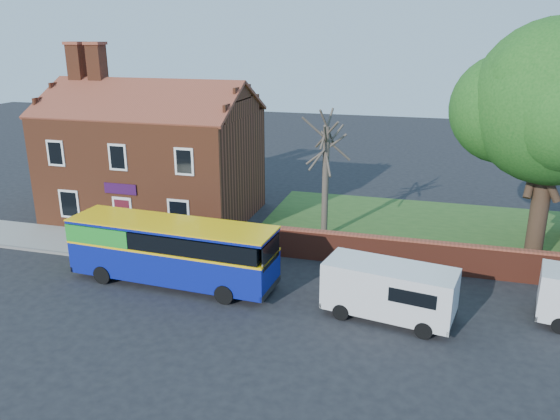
% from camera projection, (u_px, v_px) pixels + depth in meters
% --- Properties ---
extents(ground, '(120.00, 120.00, 0.00)m').
position_uv_depth(ground, '(179.00, 312.00, 22.84)').
color(ground, black).
rests_on(ground, ground).
extents(pavement, '(18.00, 3.50, 0.12)m').
position_uv_depth(pavement, '(108.00, 245.00, 29.89)').
color(pavement, gray).
rests_on(pavement, ground).
extents(kerb, '(18.00, 0.15, 0.14)m').
position_uv_depth(kerb, '(89.00, 257.00, 28.29)').
color(kerb, slate).
rests_on(kerb, ground).
extents(grass_strip, '(26.00, 12.00, 0.04)m').
position_uv_depth(grass_strip, '(484.00, 236.00, 31.39)').
color(grass_strip, '#426B28').
rests_on(grass_strip, ground).
extents(shop_building, '(12.30, 8.13, 10.50)m').
position_uv_depth(shop_building, '(154.00, 162.00, 34.13)').
color(shop_building, brown).
rests_on(shop_building, ground).
extents(boundary_wall, '(22.00, 0.38, 1.60)m').
position_uv_depth(boundary_wall, '(496.00, 263.00, 25.65)').
color(boundary_wall, maroon).
rests_on(boundary_wall, ground).
extents(bus, '(9.84, 3.01, 2.96)m').
position_uv_depth(bus, '(166.00, 248.00, 25.10)').
color(bus, navy).
rests_on(bus, ground).
extents(van_near, '(5.49, 2.96, 2.28)m').
position_uv_depth(van_near, '(390.00, 289.00, 21.97)').
color(van_near, silver).
rests_on(van_near, ground).
extents(large_tree, '(9.78, 7.74, 11.93)m').
position_uv_depth(large_tree, '(556.00, 107.00, 25.50)').
color(large_tree, black).
rests_on(large_tree, ground).
extents(bare_tree, '(2.59, 3.09, 6.92)m').
position_uv_depth(bare_tree, '(325.00, 177.00, 30.21)').
color(bare_tree, '#4C4238').
rests_on(bare_tree, ground).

